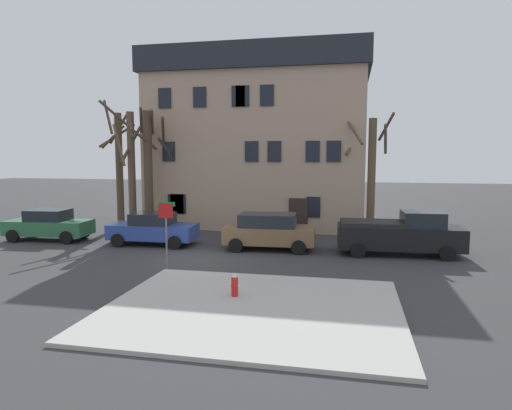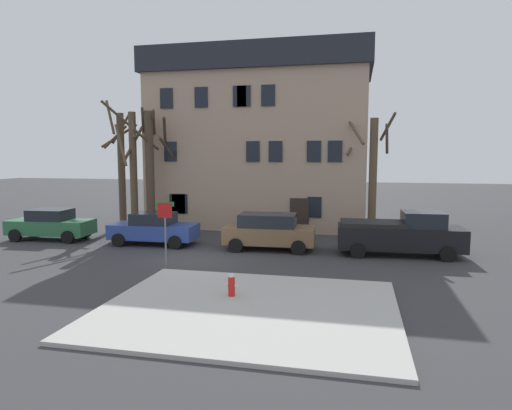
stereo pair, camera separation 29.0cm
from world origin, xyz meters
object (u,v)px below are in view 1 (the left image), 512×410
object	(u,v)px
fire_hydrant	(235,284)
bicycle_leaning	(149,227)
car_brown_wagon	(269,231)
street_sign_pole	(166,222)
tree_bare_far	(148,167)
building_main	(259,139)
tree_bare_near	(119,163)
car_blue_sedan	(153,229)
tree_bare_end	(371,171)
car_green_sedan	(49,225)
pickup_truck_black	(400,234)
tree_bare_mid	(133,167)

from	to	relation	value
fire_hydrant	bicycle_leaning	distance (m)	13.63
car_brown_wagon	street_sign_pole	size ratio (longest dim) A/B	1.62
tree_bare_far	fire_hydrant	world-z (taller)	tree_bare_far
car_brown_wagon	street_sign_pole	world-z (taller)	street_sign_pole
building_main	tree_bare_near	bearing A→B (deg)	-159.18
tree_bare_near	car_blue_sedan	world-z (taller)	tree_bare_near
tree_bare_end	car_brown_wagon	size ratio (longest dim) A/B	1.58
building_main	car_green_sedan	xyz separation A→B (m)	(-9.93, -8.09, -4.81)
tree_bare_near	tree_bare_end	xyz separation A→B (m)	(15.45, -0.04, -0.38)
tree_bare_end	car_brown_wagon	bearing A→B (deg)	-135.79
car_brown_wagon	bicycle_leaning	bearing A→B (deg)	157.59
car_blue_sedan	car_green_sedan	bearing A→B (deg)	179.85
fire_hydrant	street_sign_pole	xyz separation A→B (m)	(-3.64, 3.15, 1.41)
pickup_truck_black	car_green_sedan	bearing A→B (deg)	-179.54
tree_bare_far	pickup_truck_black	bearing A→B (deg)	-14.04
building_main	car_blue_sedan	world-z (taller)	building_main
building_main	street_sign_pole	distance (m)	13.23
building_main	tree_bare_mid	size ratio (longest dim) A/B	1.90
tree_bare_end	pickup_truck_black	distance (m)	5.58
tree_bare_mid	tree_bare_far	size ratio (longest dim) A/B	1.03
car_green_sedan	tree_bare_far	bearing A→B (deg)	41.63
tree_bare_far	fire_hydrant	xyz separation A→B (m)	(8.24, -11.36, -3.38)
car_green_sedan	bicycle_leaning	xyz separation A→B (m)	(4.28, 3.28, -0.47)
tree_bare_end	car_blue_sedan	bearing A→B (deg)	-156.00
tree_bare_far	bicycle_leaning	size ratio (longest dim) A/B	4.21
tree_bare_near	tree_bare_far	distance (m)	2.86
tree_bare_mid	car_brown_wagon	xyz separation A→B (m)	(8.91, -3.56, -2.99)
pickup_truck_black	car_blue_sedan	bearing A→B (deg)	-179.24
bicycle_leaning	fire_hydrant	bearing A→B (deg)	-53.62
car_green_sedan	fire_hydrant	xyz separation A→B (m)	(12.36, -7.69, -0.33)
tree_bare_mid	tree_bare_end	xyz separation A→B (m)	(13.85, 1.25, -0.19)
tree_bare_near	car_brown_wagon	xyz separation A→B (m)	(10.52, -4.84, -3.17)
car_green_sedan	street_sign_pole	bearing A→B (deg)	-27.52
car_blue_sedan	tree_bare_mid	bearing A→B (deg)	128.42
bicycle_leaning	tree_bare_far	bearing A→B (deg)	111.25
car_brown_wagon	fire_hydrant	distance (m)	7.77
tree_bare_mid	car_brown_wagon	size ratio (longest dim) A/B	1.67
pickup_truck_black	fire_hydrant	size ratio (longest dim) A/B	7.55
tree_bare_far	fire_hydrant	size ratio (longest dim) A/B	9.59
tree_bare_near	pickup_truck_black	size ratio (longest dim) A/B	1.42
car_brown_wagon	pickup_truck_black	xyz separation A→B (m)	(6.13, 0.08, 0.07)
bicycle_leaning	tree_bare_end	bearing A→B (deg)	7.10
building_main	pickup_truck_black	xyz separation A→B (m)	(8.28, -7.94, -4.66)
tree_bare_mid	bicycle_leaning	distance (m)	3.72
tree_bare_mid	tree_bare_end	world-z (taller)	tree_bare_mid
car_green_sedan	building_main	bearing A→B (deg)	39.16
car_brown_wagon	pickup_truck_black	distance (m)	6.13
pickup_truck_black	bicycle_leaning	size ratio (longest dim) A/B	3.31
tree_bare_far	tree_bare_mid	bearing A→B (deg)	-177.12
tree_bare_near	pickup_truck_black	xyz separation A→B (m)	(16.65, -4.76, -3.10)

